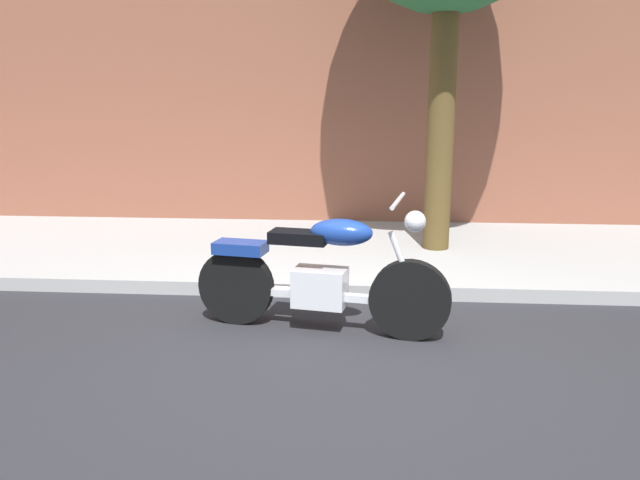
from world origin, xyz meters
name	(u,v)px	position (x,y,z in m)	size (l,w,h in m)	color
ground_plane	(337,353)	(0.00, 0.00, 0.00)	(60.00, 60.00, 0.00)	#28282D
sidewalk	(348,252)	(0.00, 2.93, 0.07)	(18.04, 3.25, 0.14)	#A7A7A7
motorcycle	(320,276)	(-0.17, 0.47, 0.48)	(2.16, 0.77, 1.16)	black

